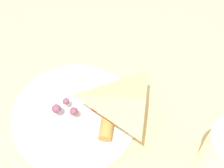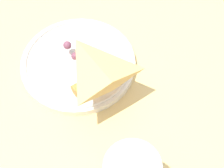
% 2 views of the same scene
% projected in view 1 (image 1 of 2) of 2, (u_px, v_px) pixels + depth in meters
% --- Properties ---
extents(dining_table, '(1.29, 0.79, 0.72)m').
position_uv_depth(dining_table, '(121.00, 122.00, 0.75)').
color(dining_table, '#DBB770').
rests_on(dining_table, ground_plane).
extents(plate_pizza, '(0.23, 0.23, 0.05)m').
position_uv_depth(plate_pizza, '(76.00, 116.00, 0.64)').
color(plate_pizza, silver).
rests_on(plate_pizza, dining_table).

